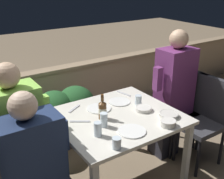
{
  "coord_description": "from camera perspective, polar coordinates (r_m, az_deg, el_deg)",
  "views": [
    {
      "loc": [
        -1.24,
        -1.77,
        1.87
      ],
      "look_at": [
        0.0,
        0.07,
        0.96
      ],
      "focal_mm": 45.0,
      "sensor_mm": 36.0,
      "label": 1
    }
  ],
  "objects": [
    {
      "name": "parapet_wall",
      "position": [
        3.85,
        -12.34,
        -1.11
      ],
      "size": [
        9.0,
        0.18,
        0.73
      ],
      "color": "tan",
      "rests_on": "ground_plane"
    },
    {
      "name": "glass_cup_2",
      "position": [
        1.99,
        0.95,
        -10.84
      ],
      "size": [
        0.07,
        0.07,
        0.08
      ],
      "color": "silver",
      "rests_on": "dining_table"
    },
    {
      "name": "planter_hedge",
      "position": [
        3.27,
        -11.42,
        -5.33
      ],
      "size": [
        0.97,
        0.47,
        0.67
      ],
      "color": "brown",
      "rests_on": "ground_plane"
    },
    {
      "name": "chair_right_near",
      "position": [
        3.04,
        18.54,
        -4.51
      ],
      "size": [
        0.43,
        0.42,
        0.92
      ],
      "color": "#333338",
      "rests_on": "ground_plane"
    },
    {
      "name": "person_navy_jumper",
      "position": [
        2.12,
        -15.11,
        -15.37
      ],
      "size": [
        0.51,
        0.26,
        1.2
      ],
      "color": "#282833",
      "rests_on": "ground_plane"
    },
    {
      "name": "plate_0",
      "position": [
        2.68,
        1.47,
        -2.5
      ],
      "size": [
        0.21,
        0.21,
        0.01
      ],
      "color": "white",
      "rests_on": "dining_table"
    },
    {
      "name": "chair_right_far",
      "position": [
        3.22,
        14.32,
        -2.46
      ],
      "size": [
        0.43,
        0.42,
        0.92
      ],
      "color": "#333338",
      "rests_on": "ground_plane"
    },
    {
      "name": "fork_1",
      "position": [
        2.87,
        2.43,
        -0.84
      ],
      "size": [
        0.05,
        0.17,
        0.01
      ],
      "color": "silver",
      "rests_on": "dining_table"
    },
    {
      "name": "glass_cup_1",
      "position": [
        2.13,
        -2.91,
        -8.04
      ],
      "size": [
        0.06,
        0.06,
        0.11
      ],
      "color": "silver",
      "rests_on": "dining_table"
    },
    {
      "name": "bowl_0",
      "position": [
        2.32,
        11.34,
        -6.64
      ],
      "size": [
        0.13,
        0.13,
        0.05
      ],
      "color": "silver",
      "rests_on": "dining_table"
    },
    {
      "name": "plate_2",
      "position": [
        2.56,
        -2.67,
        -3.87
      ],
      "size": [
        0.22,
        0.22,
        0.01
      ],
      "color": "white",
      "rests_on": "dining_table"
    },
    {
      "name": "dining_table",
      "position": [
        2.48,
        0.91,
        -7.08
      ],
      "size": [
        1.04,
        0.93,
        0.74
      ],
      "color": "silver",
      "rests_on": "ground_plane"
    },
    {
      "name": "bowl_1",
      "position": [
        2.46,
        11.44,
        -5.0
      ],
      "size": [
        0.17,
        0.17,
        0.03
      ],
      "color": "beige",
      "rests_on": "dining_table"
    },
    {
      "name": "glass_cup_3",
      "position": [
        2.25,
        -1.68,
        -6.17
      ],
      "size": [
        0.06,
        0.06,
        0.12
      ],
      "color": "silver",
      "rests_on": "dining_table"
    },
    {
      "name": "bowl_2",
      "position": [
        2.54,
        6.41,
        -3.84
      ],
      "size": [
        0.15,
        0.15,
        0.03
      ],
      "color": "silver",
      "rests_on": "dining_table"
    },
    {
      "name": "person_purple_stripe",
      "position": [
        3.03,
        12.07,
        -0.89
      ],
      "size": [
        0.47,
        0.26,
        1.38
      ],
      "color": "#282833",
      "rests_on": "ground_plane"
    },
    {
      "name": "plate_1",
      "position": [
        2.21,
        4.06,
        -8.44
      ],
      "size": [
        0.22,
        0.22,
        0.01
      ],
      "color": "white",
      "rests_on": "dining_table"
    },
    {
      "name": "fork_2",
      "position": [
        2.36,
        -6.56,
        -6.45
      ],
      "size": [
        0.15,
        0.11,
        0.01
      ],
      "color": "silver",
      "rests_on": "dining_table"
    },
    {
      "name": "fork_0",
      "position": [
        2.57,
        -7.67,
        -3.87
      ],
      "size": [
        0.16,
        0.1,
        0.01
      ],
      "color": "silver",
      "rests_on": "dining_table"
    },
    {
      "name": "person_green_blouse",
      "position": [
        2.35,
        -18.04,
        -9.9
      ],
      "size": [
        0.49,
        0.26,
        1.31
      ],
      "color": "#282833",
      "rests_on": "ground_plane"
    },
    {
      "name": "glass_cup_0",
      "position": [
        2.63,
        5.36,
        -2.13
      ],
      "size": [
        0.06,
        0.06,
        0.09
      ],
      "color": "silver",
      "rests_on": "dining_table"
    },
    {
      "name": "beer_bottle",
      "position": [
        2.36,
        -1.95,
        -4.08
      ],
      "size": [
        0.07,
        0.07,
        0.22
      ],
      "color": "brown",
      "rests_on": "dining_table"
    }
  ]
}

